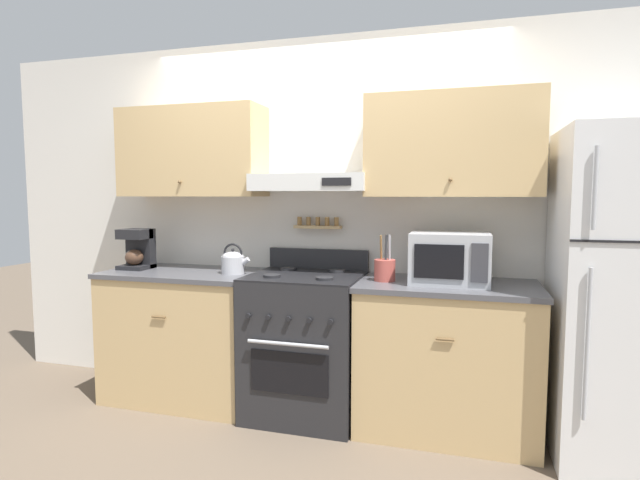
# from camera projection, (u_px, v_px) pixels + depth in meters

# --- Properties ---
(ground_plane) EXTENTS (16.00, 16.00, 0.00)m
(ground_plane) POSITION_uv_depth(u_px,v_px,m) (290.00, 434.00, 3.05)
(ground_plane) COLOR brown
(wall_back) EXTENTS (5.20, 0.46, 2.55)m
(wall_back) POSITION_uv_depth(u_px,v_px,m) (318.00, 200.00, 3.51)
(wall_back) COLOR silver
(wall_back) RESTS_ON ground_plane
(counter_left) EXTENTS (1.09, 0.65, 0.92)m
(counter_left) POSITION_uv_depth(u_px,v_px,m) (186.00, 334.00, 3.57)
(counter_left) COLOR tan
(counter_left) RESTS_ON ground_plane
(counter_right) EXTENTS (1.08, 0.65, 0.92)m
(counter_right) POSITION_uv_depth(u_px,v_px,m) (446.00, 357.00, 3.07)
(counter_right) COLOR tan
(counter_right) RESTS_ON ground_plane
(stove_range) EXTENTS (0.72, 0.68, 1.08)m
(stove_range) POSITION_uv_depth(u_px,v_px,m) (306.00, 344.00, 3.30)
(stove_range) COLOR #232326
(stove_range) RESTS_ON ground_plane
(refrigerator) EXTENTS (0.80, 0.75, 1.82)m
(refrigerator) POSITION_uv_depth(u_px,v_px,m) (635.00, 297.00, 2.70)
(refrigerator) COLOR white
(refrigerator) RESTS_ON ground_plane
(tea_kettle) EXTENTS (0.20, 0.16, 0.21)m
(tea_kettle) POSITION_uv_depth(u_px,v_px,m) (233.00, 262.00, 3.40)
(tea_kettle) COLOR #B7B7BC
(tea_kettle) RESTS_ON counter_left
(coffee_maker) EXTENTS (0.20, 0.20, 0.29)m
(coffee_maker) POSITION_uv_depth(u_px,v_px,m) (138.00, 249.00, 3.63)
(coffee_maker) COLOR black
(coffee_maker) RESTS_ON counter_left
(microwave) EXTENTS (0.47, 0.37, 0.31)m
(microwave) POSITION_uv_depth(u_px,v_px,m) (450.00, 258.00, 3.01)
(microwave) COLOR #ADAFB5
(microwave) RESTS_ON counter_right
(utensil_crock) EXTENTS (0.13, 0.13, 0.29)m
(utensil_crock) POSITION_uv_depth(u_px,v_px,m) (385.00, 269.00, 3.11)
(utensil_crock) COLOR #B24C42
(utensil_crock) RESTS_ON counter_right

